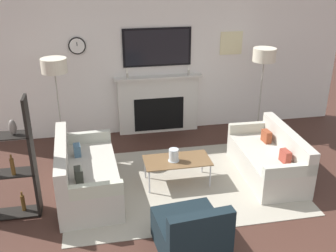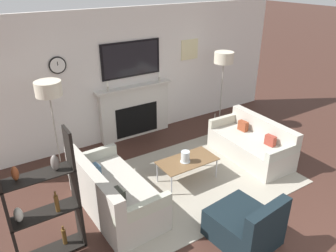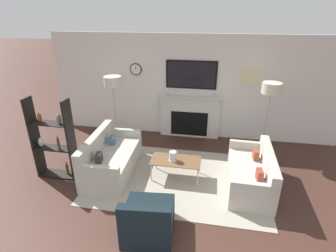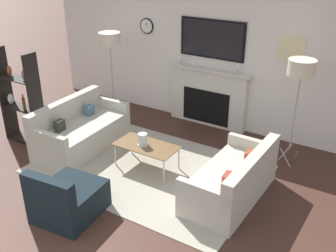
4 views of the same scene
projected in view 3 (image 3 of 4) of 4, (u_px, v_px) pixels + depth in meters
fireplace_wall at (191, 92)px, 6.90m from camera, size 7.56×0.28×2.70m
area_rug at (178, 178)px, 5.44m from camera, size 3.51×2.40×0.01m
couch_left at (111, 159)px, 5.57m from camera, size 0.92×1.77×0.84m
couch_right at (252, 174)px, 5.09m from camera, size 0.83×1.66×0.76m
armchair at (148, 220)px, 4.00m from camera, size 0.83×0.91×0.76m
coffee_table at (176, 161)px, 5.34m from camera, size 1.02×0.53×0.40m
hurricane_candle at (173, 157)px, 5.29m from camera, size 0.17×0.17×0.20m
floor_lamp_left at (113, 82)px, 6.38m from camera, size 0.43×0.43×1.75m
floor_lamp_right at (271, 89)px, 5.76m from camera, size 0.42×0.42×1.76m
shelf_unit at (53, 141)px, 5.22m from camera, size 0.84×0.28×1.69m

